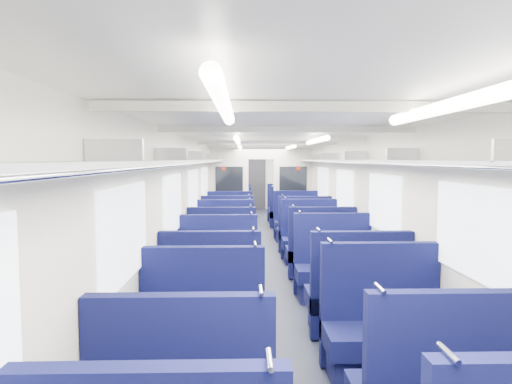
{
  "coord_description": "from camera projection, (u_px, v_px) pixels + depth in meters",
  "views": [
    {
      "loc": [
        -0.45,
        -8.65,
        2.0
      ],
      "look_at": [
        -0.16,
        2.91,
        1.14
      ],
      "focal_mm": 31.07,
      "sensor_mm": 36.0,
      "label": 1
    }
  ],
  "objects": [
    {
      "name": "floor",
      "position": [
        268.0,
        260.0,
        8.78
      ],
      "size": [
        2.8,
        18.0,
        0.01
      ],
      "primitive_type": "cube",
      "color": "black",
      "rests_on": "ground"
    },
    {
      "name": "ceiling",
      "position": [
        268.0,
        141.0,
        8.61
      ],
      "size": [
        2.8,
        18.0,
        0.01
      ],
      "primitive_type": "cube",
      "color": "silver",
      "rests_on": "wall_left"
    },
    {
      "name": "wall_left",
      "position": [
        196.0,
        201.0,
        8.66
      ],
      "size": [
        0.02,
        18.0,
        2.35
      ],
      "primitive_type": "cube",
      "color": "beige",
      "rests_on": "floor"
    },
    {
      "name": "dado_left",
      "position": [
        197.0,
        243.0,
        8.72
      ],
      "size": [
        0.03,
        17.9,
        0.7
      ],
      "primitive_type": "cube",
      "color": "#101235",
      "rests_on": "floor"
    },
    {
      "name": "wall_right",
      "position": [
        338.0,
        201.0,
        8.73
      ],
      "size": [
        0.02,
        18.0,
        2.35
      ],
      "primitive_type": "cube",
      "color": "beige",
      "rests_on": "floor"
    },
    {
      "name": "dado_right",
      "position": [
        337.0,
        242.0,
        8.79
      ],
      "size": [
        0.03,
        17.9,
        0.7
      ],
      "primitive_type": "cube",
      "color": "#101235",
      "rests_on": "floor"
    },
    {
      "name": "wall_far",
      "position": [
        256.0,
        180.0,
        17.67
      ],
      "size": [
        2.8,
        0.02,
        2.35
      ],
      "primitive_type": "cube",
      "color": "beige",
      "rests_on": "floor"
    },
    {
      "name": "luggage_rack_left",
      "position": [
        205.0,
        161.0,
        8.6
      ],
      "size": [
        0.36,
        17.4,
        0.18
      ],
      "color": "#B2B5BA",
      "rests_on": "wall_left"
    },
    {
      "name": "luggage_rack_right",
      "position": [
        330.0,
        161.0,
        8.67
      ],
      "size": [
        0.36,
        17.4,
        0.18
      ],
      "color": "#B2B5BA",
      "rests_on": "wall_right"
    },
    {
      "name": "windows",
      "position": [
        269.0,
        190.0,
        8.22
      ],
      "size": [
        2.78,
        15.6,
        0.75
      ],
      "color": "white",
      "rests_on": "wall_left"
    },
    {
      "name": "ceiling_fittings",
      "position": [
        268.0,
        144.0,
        8.35
      ],
      "size": [
        2.7,
        16.06,
        0.11
      ],
      "color": "beige",
      "rests_on": "ceiling"
    },
    {
      "name": "end_door",
      "position": [
        256.0,
        184.0,
        17.62
      ],
      "size": [
        0.75,
        0.06,
        2.0
      ],
      "primitive_type": "cube",
      "color": "black",
      "rests_on": "floor"
    },
    {
      "name": "bulkhead",
      "position": [
        261.0,
        187.0,
        12.18
      ],
      "size": [
        2.8,
        0.1,
        2.35
      ],
      "color": "beige",
      "rests_on": "floor"
    },
    {
      "name": "seat_6",
      "position": [
        202.0,
        343.0,
        3.89
      ],
      "size": [
        1.12,
        0.62,
        1.25
      ],
      "color": "#0D1140",
      "rests_on": "floor"
    },
    {
      "name": "seat_7",
      "position": [
        383.0,
        335.0,
        4.08
      ],
      "size": [
        1.12,
        0.62,
        1.25
      ],
      "color": "#0D1140",
      "rests_on": "floor"
    },
    {
      "name": "seat_8",
      "position": [
        212.0,
        301.0,
        5.06
      ],
      "size": [
        1.12,
        0.62,
        1.25
      ],
      "color": "#0D1140",
      "rests_on": "floor"
    },
    {
      "name": "seat_9",
      "position": [
        357.0,
        301.0,
        5.04
      ],
      "size": [
        1.12,
        0.62,
        1.25
      ],
      "color": "#0D1140",
      "rests_on": "floor"
    },
    {
      "name": "seat_10",
      "position": [
        218.0,
        275.0,
        6.17
      ],
      "size": [
        1.12,
        0.62,
        1.25
      ],
      "color": "#0D1140",
      "rests_on": "floor"
    },
    {
      "name": "seat_11",
      "position": [
        334.0,
        272.0,
        6.37
      ],
      "size": [
        1.12,
        0.62,
        1.25
      ],
      "color": "#0D1140",
      "rests_on": "floor"
    },
    {
      "name": "seat_12",
      "position": [
        222.0,
        255.0,
        7.46
      ],
      "size": [
        1.12,
        0.62,
        1.25
      ],
      "color": "#0D1140",
      "rests_on": "floor"
    },
    {
      "name": "seat_13",
      "position": [
        320.0,
        255.0,
        7.5
      ],
      "size": [
        1.12,
        0.62,
        1.25
      ],
      "color": "#0D1140",
      "rests_on": "floor"
    },
    {
      "name": "seat_14",
      "position": [
        225.0,
        244.0,
        8.49
      ],
      "size": [
        1.12,
        0.62,
        1.25
      ],
      "color": "#0D1140",
      "rests_on": "floor"
    },
    {
      "name": "seat_15",
      "position": [
        310.0,
        242.0,
        8.63
      ],
      "size": [
        1.12,
        0.62,
        1.25
      ],
      "color": "#0D1140",
      "rests_on": "floor"
    },
    {
      "name": "seat_16",
      "position": [
        228.0,
        233.0,
        9.74
      ],
      "size": [
        1.12,
        0.62,
        1.25
      ],
      "color": "#0D1140",
      "rests_on": "floor"
    },
    {
      "name": "seat_17",
      "position": [
        304.0,
        234.0,
        9.6
      ],
      "size": [
        1.12,
        0.62,
        1.25
      ],
      "color": "#0D1140",
      "rests_on": "floor"
    },
    {
      "name": "seat_18",
      "position": [
        229.0,
        226.0,
        10.75
      ],
      "size": [
        1.12,
        0.62,
        1.25
      ],
      "color": "#0D1140",
      "rests_on": "floor"
    },
    {
      "name": "seat_19",
      "position": [
        297.0,
        225.0,
        10.93
      ],
      "size": [
        1.12,
        0.62,
        1.25
      ],
      "color": "#0D1140",
      "rests_on": "floor"
    },
    {
      "name": "seat_20",
      "position": [
        232.0,
        215.0,
        12.81
      ],
      "size": [
        1.12,
        0.62,
        1.25
      ],
      "color": "#0D1140",
      "rests_on": "floor"
    },
    {
      "name": "seat_21",
      "position": [
        288.0,
        214.0,
        13.0
      ],
      "size": [
        1.12,
        0.62,
        1.25
      ],
      "color": "#0D1140",
      "rests_on": "floor"
    },
    {
      "name": "seat_22",
      "position": [
        233.0,
        210.0,
        14.03
      ],
      "size": [
        1.12,
        0.62,
        1.25
      ],
      "color": "#0D1140",
      "rests_on": "floor"
    },
    {
      "name": "seat_23",
      "position": [
        285.0,
        210.0,
        14.0
      ],
      "size": [
        1.12,
        0.62,
        1.25
      ],
      "color": "#0D1140",
      "rests_on": "floor"
    }
  ]
}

